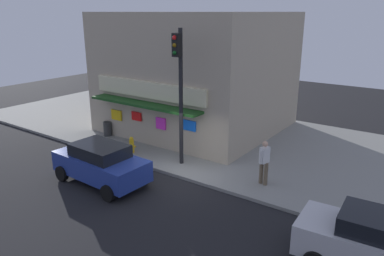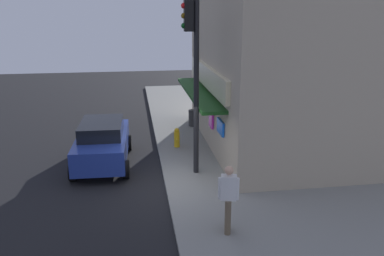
{
  "view_description": "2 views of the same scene",
  "coord_description": "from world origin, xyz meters",
  "px_view_note": "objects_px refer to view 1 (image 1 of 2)",
  "views": [
    {
      "loc": [
        8.78,
        -11.29,
        6.71
      ],
      "look_at": [
        -0.86,
        2.25,
        1.49
      ],
      "focal_mm": 34.71,
      "sensor_mm": 36.0,
      "label": 1
    },
    {
      "loc": [
        11.99,
        -0.92,
        5.61
      ],
      "look_at": [
        -1.04,
        1.07,
        1.64
      ],
      "focal_mm": 37.02,
      "sensor_mm": 36.0,
      "label": 2
    }
  ],
  "objects_px": {
    "pedestrian": "(264,161)",
    "parked_car_blue": "(101,163)",
    "traffic_light": "(179,81)",
    "trash_can": "(108,129)",
    "fire_hydrant": "(132,145)"
  },
  "relations": [
    {
      "from": "pedestrian",
      "to": "parked_car_blue",
      "type": "relative_size",
      "value": 0.43
    },
    {
      "from": "traffic_light",
      "to": "pedestrian",
      "type": "distance_m",
      "value": 4.83
    },
    {
      "from": "trash_can",
      "to": "pedestrian",
      "type": "relative_size",
      "value": 0.43
    },
    {
      "from": "trash_can",
      "to": "parked_car_blue",
      "type": "distance_m",
      "value": 5.76
    },
    {
      "from": "pedestrian",
      "to": "parked_car_blue",
      "type": "bearing_deg",
      "value": -148.3
    },
    {
      "from": "fire_hydrant",
      "to": "pedestrian",
      "type": "bearing_deg",
      "value": 4.52
    },
    {
      "from": "trash_can",
      "to": "pedestrian",
      "type": "xyz_separation_m",
      "value": [
        9.65,
        -0.61,
        0.6
      ]
    },
    {
      "from": "fire_hydrant",
      "to": "trash_can",
      "type": "distance_m",
      "value": 3.16
    },
    {
      "from": "fire_hydrant",
      "to": "pedestrian",
      "type": "height_order",
      "value": "pedestrian"
    },
    {
      "from": "fire_hydrant",
      "to": "trash_can",
      "type": "height_order",
      "value": "fire_hydrant"
    },
    {
      "from": "trash_can",
      "to": "pedestrian",
      "type": "height_order",
      "value": "pedestrian"
    },
    {
      "from": "parked_car_blue",
      "to": "trash_can",
      "type": "bearing_deg",
      "value": 135.17
    },
    {
      "from": "trash_can",
      "to": "fire_hydrant",
      "type": "bearing_deg",
      "value": -21.19
    },
    {
      "from": "trash_can",
      "to": "traffic_light",
      "type": "bearing_deg",
      "value": -8.81
    },
    {
      "from": "fire_hydrant",
      "to": "trash_can",
      "type": "xyz_separation_m",
      "value": [
        -2.95,
        1.14,
        0.0
      ]
    }
  ]
}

